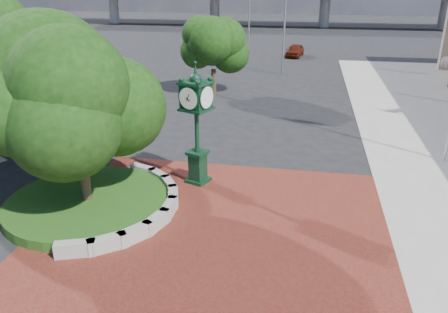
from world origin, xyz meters
The scene contains 9 objects.
ground centered at (0.00, 0.00, 0.00)m, with size 200.00×200.00×0.00m, color black.
plaza centered at (0.00, -1.00, 0.02)m, with size 12.00×12.00×0.04m, color maroon.
planter_wall centered at (-2.71, 0.00, 0.27)m, with size 2.96×6.77×0.54m.
grass_bed centered at (-5.00, 0.00, 0.20)m, with size 6.10×6.10×0.40m, color #1B4413.
tree_planter centered at (-5.00, 0.00, 3.72)m, with size 5.20×5.20×6.33m.
tree_street centered at (-4.00, 18.00, 3.24)m, with size 4.40×4.40×5.45m.
post_clock centered at (-1.45, 3.00, 2.79)m, with size 1.31×1.31×5.09m.
parked_car centered at (1.26, 36.74, 0.67)m, with size 1.59×3.95×1.35m, color #54190C.
street_lamp_near centered at (0.76, 26.41, 5.27)m, with size 2.00×0.60×9.00m.
Camera 1 is at (2.85, -13.45, 8.12)m, focal length 35.00 mm.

